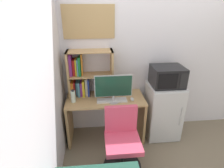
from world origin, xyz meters
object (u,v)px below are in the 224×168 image
monitor (113,87)px  computer_mouse (132,99)px  hutch_bookshelf (84,75)px  microwave (167,76)px  keyboard (112,100)px  mini_fridge (163,111)px  water_bottle (73,96)px  desk_chair (122,144)px  wall_corkboard (89,22)px

monitor → computer_mouse: 0.37m
hutch_bookshelf → monitor: (0.43, -0.29, -0.10)m
hutch_bookshelf → monitor: hutch_bookshelf is taller
hutch_bookshelf → microwave: size_ratio=1.52×
monitor → keyboard: (-0.02, 0.03, -0.23)m
keyboard → microwave: bearing=6.2°
mini_fridge → water_bottle: bearing=-177.5°
monitor → desk_chair: 0.79m
monitor → desk_chair: bearing=-82.2°
monitor → mini_fridge: (0.84, 0.12, -0.53)m
keyboard → wall_corkboard: 1.20m
computer_mouse → wall_corkboard: (-0.61, 0.38, 1.09)m
computer_mouse → desk_chair: (-0.22, -0.51, -0.40)m
keyboard → microwave: 0.93m
monitor → water_bottle: bearing=174.7°
water_bottle → mini_fridge: size_ratio=0.22×
wall_corkboard → hutch_bookshelf: bearing=-133.8°
computer_mouse → wall_corkboard: wall_corkboard is taller
computer_mouse → water_bottle: size_ratio=0.54×
hutch_bookshelf → water_bottle: size_ratio=3.60×
hutch_bookshelf → keyboard: hutch_bookshelf is taller
hutch_bookshelf → keyboard: 0.58m
wall_corkboard → water_bottle: bearing=-128.7°
keyboard → water_bottle: 0.58m
computer_mouse → mini_fridge: (0.55, 0.10, -0.30)m
wall_corkboard → keyboard: bearing=-51.0°
keyboard → microwave: size_ratio=0.95×
desk_chair → monitor: bearing=97.8°
monitor → water_bottle: size_ratio=2.75×
monitor → keyboard: size_ratio=1.22×
mini_fridge → desk_chair: size_ratio=1.07×
hutch_bookshelf → mini_fridge: hutch_bookshelf is taller
keyboard → water_bottle: water_bottle is taller
mini_fridge → microwave: microwave is taller
mini_fridge → computer_mouse: bearing=-170.0°
microwave → desk_chair: (-0.78, -0.61, -0.71)m
microwave → wall_corkboard: wall_corkboard is taller
hutch_bookshelf → monitor: 0.53m
hutch_bookshelf → mini_fridge: 1.43m
hutch_bookshelf → keyboard: size_ratio=1.59×
computer_mouse → water_bottle: (-0.89, 0.03, 0.07)m
keyboard → wall_corkboard: (-0.30, 0.37, 1.10)m
keyboard → desk_chair: size_ratio=0.52×
microwave → desk_chair: microwave is taller
hutch_bookshelf → water_bottle: bearing=-125.9°
keyboard → wall_corkboard: size_ratio=0.60×
keyboard → mini_fridge: bearing=6.0°
computer_mouse → mini_fridge: 0.64m
keyboard → mini_fridge: (0.86, 0.09, -0.29)m
water_bottle → microwave: size_ratio=0.42×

